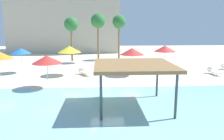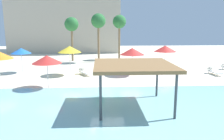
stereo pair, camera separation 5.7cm
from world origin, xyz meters
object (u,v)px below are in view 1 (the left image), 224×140
(lounge_chair_2, at_px, (214,71))
(beach_umbrella_red_6, at_px, (165,49))
(palm_tree_1, at_px, (98,22))
(lounge_chair_4, at_px, (85,72))
(palm_tree_0, at_px, (71,25))
(shade_pavilion, at_px, (134,66))
(palm_tree_2, at_px, (119,23))
(beach_umbrella_yellow_5, at_px, (69,49))
(beach_umbrella_red_0, at_px, (132,51))
(beach_umbrella_blue_7, at_px, (21,51))
(beach_umbrella_red_2, at_px, (47,59))

(lounge_chair_2, bearing_deg, beach_umbrella_red_6, -123.81)
(palm_tree_1, bearing_deg, lounge_chair_2, -36.51)
(lounge_chair_4, bearing_deg, palm_tree_0, 163.80)
(beach_umbrella_red_6, xyz_separation_m, lounge_chair_2, (4.36, -2.42, -2.03))
(shade_pavilion, xyz_separation_m, lounge_chair_4, (-3.46, 9.18, -2.12))
(lounge_chair_2, relative_size, palm_tree_2, 0.31)
(beach_umbrella_yellow_5, bearing_deg, shade_pavilion, -62.21)
(shade_pavilion, xyz_separation_m, palm_tree_0, (-5.77, 18.51, 2.42))
(palm_tree_2, bearing_deg, palm_tree_1, -140.84)
(beach_umbrella_red_6, distance_m, lounge_chair_2, 5.38)
(lounge_chair_2, distance_m, lounge_chair_4, 12.91)
(palm_tree_2, bearing_deg, palm_tree_0, -169.50)
(beach_umbrella_red_0, distance_m, palm_tree_2, 11.15)
(beach_umbrella_blue_7, bearing_deg, palm_tree_0, 62.14)
(shade_pavilion, bearing_deg, beach_umbrella_red_2, 142.78)
(beach_umbrella_red_0, relative_size, palm_tree_2, 0.42)
(shade_pavilion, bearing_deg, palm_tree_1, 97.00)
(beach_umbrella_red_0, bearing_deg, beach_umbrella_blue_7, 171.78)
(palm_tree_1, bearing_deg, beach_umbrella_red_0, -68.30)
(beach_umbrella_yellow_5, xyz_separation_m, beach_umbrella_blue_7, (-5.08, 1.33, -0.27))
(palm_tree_1, distance_m, palm_tree_2, 3.82)
(shade_pavilion, relative_size, lounge_chair_4, 2.31)
(shade_pavilion, height_order, beach_umbrella_red_2, shade_pavilion)
(palm_tree_2, bearing_deg, lounge_chair_4, -112.15)
(palm_tree_0, relative_size, palm_tree_2, 0.94)
(beach_umbrella_red_6, relative_size, beach_umbrella_blue_7, 1.06)
(beach_umbrella_yellow_5, distance_m, lounge_chair_4, 2.62)
(beach_umbrella_blue_7, bearing_deg, beach_umbrella_red_2, -56.60)
(beach_umbrella_yellow_5, distance_m, palm_tree_0, 9.59)
(beach_umbrella_red_2, distance_m, palm_tree_0, 14.23)
(beach_umbrella_red_6, relative_size, lounge_chair_2, 1.39)
(lounge_chair_4, bearing_deg, beach_umbrella_blue_7, -132.26)
(beach_umbrella_yellow_5, xyz_separation_m, beach_umbrella_red_6, (9.96, 1.93, -0.17))
(beach_umbrella_red_6, xyz_separation_m, beach_umbrella_blue_7, (-15.04, -0.59, -0.10))
(beach_umbrella_red_2, xyz_separation_m, beach_umbrella_blue_7, (-3.99, 6.05, 0.02))
(palm_tree_2, bearing_deg, shade_pavilion, -92.43)
(beach_umbrella_blue_7, distance_m, lounge_chair_4, 6.92)
(beach_umbrella_blue_7, distance_m, palm_tree_1, 10.76)
(beach_umbrella_blue_7, xyz_separation_m, palm_tree_2, (10.79, 9.15, 2.96))
(beach_umbrella_yellow_5, bearing_deg, beach_umbrella_red_0, -2.63)
(palm_tree_1, bearing_deg, beach_umbrella_red_6, -40.44)
(shade_pavilion, xyz_separation_m, palm_tree_2, (0.84, 19.73, 2.77))
(lounge_chair_2, xyz_separation_m, palm_tree_1, (-11.57, 8.56, 4.94))
(beach_umbrella_red_2, bearing_deg, beach_umbrella_yellow_5, 76.98)
(beach_umbrella_yellow_5, bearing_deg, beach_umbrella_red_6, 10.95)
(shade_pavilion, distance_m, beach_umbrella_red_2, 7.50)
(shade_pavilion, relative_size, palm_tree_1, 0.70)
(lounge_chair_4, relative_size, palm_tree_0, 0.33)
(shade_pavilion, xyz_separation_m, beach_umbrella_red_6, (5.08, 11.18, -0.09))
(beach_umbrella_red_0, distance_m, palm_tree_1, 9.46)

